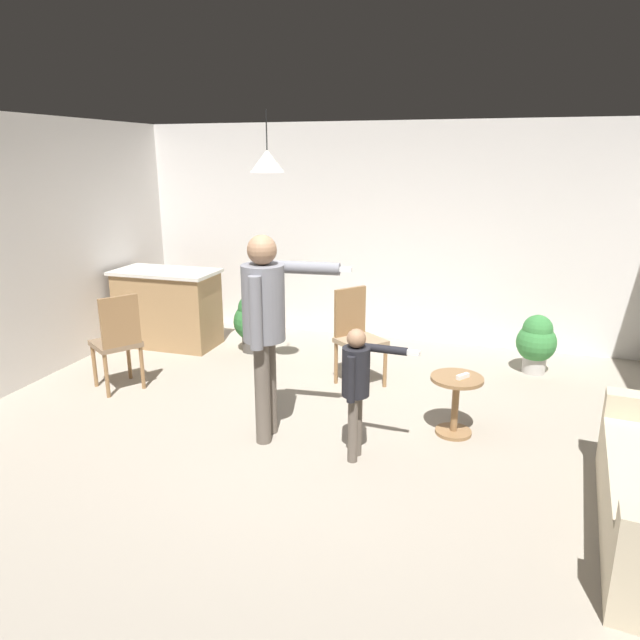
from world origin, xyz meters
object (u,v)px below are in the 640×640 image
object	(u,v)px
person_child	(357,380)
kitchen_counter	(168,308)
person_adult	(266,316)
potted_plant_by_wall	(536,341)
side_table_by_couch	(456,398)
dining_chair_by_counter	(118,339)
dining_chair_near_wall	(356,333)
potted_plant_corner	(253,320)
spare_remote_on_table	(463,376)

from	to	relation	value
person_child	kitchen_counter	bearing A→B (deg)	-121.69
person_adult	potted_plant_by_wall	bearing A→B (deg)	130.64
side_table_by_couch	person_child	world-z (taller)	person_child
dining_chair_by_counter	dining_chair_near_wall	world-z (taller)	same
potted_plant_corner	spare_remote_on_table	distance (m)	2.97
kitchen_counter	side_table_by_couch	bearing A→B (deg)	-21.31
side_table_by_couch	spare_remote_on_table	distance (m)	0.22
person_adult	spare_remote_on_table	size ratio (longest dim) A/B	13.19
potted_plant_corner	side_table_by_couch	bearing A→B (deg)	-30.65
potted_plant_by_wall	spare_remote_on_table	distance (m)	1.89
potted_plant_corner	spare_remote_on_table	world-z (taller)	potted_plant_corner
person_child	spare_remote_on_table	bearing A→B (deg)	133.84
side_table_by_couch	dining_chair_near_wall	xyz separation A→B (m)	(-1.08, 0.86, 0.22)
potted_plant_corner	person_child	bearing A→B (deg)	-49.80
kitchen_counter	side_table_by_couch	xyz separation A→B (m)	(3.61, -1.41, -0.15)
kitchen_counter	dining_chair_near_wall	bearing A→B (deg)	-12.13
dining_chair_by_counter	potted_plant_corner	size ratio (longest dim) A/B	1.40
kitchen_counter	person_child	xyz separation A→B (m)	(2.91, -2.06, 0.18)
person_adult	dining_chair_by_counter	size ratio (longest dim) A/B	1.71
dining_chair_by_counter	potted_plant_by_wall	world-z (taller)	dining_chair_by_counter
dining_chair_by_counter	person_adult	bearing A→B (deg)	-71.76
dining_chair_near_wall	potted_plant_by_wall	world-z (taller)	dining_chair_near_wall
potted_plant_corner	potted_plant_by_wall	bearing A→B (deg)	4.45
kitchen_counter	spare_remote_on_table	xyz separation A→B (m)	(3.66, -1.43, 0.06)
side_table_by_couch	spare_remote_on_table	bearing A→B (deg)	-19.50
side_table_by_couch	potted_plant_corner	size ratio (longest dim) A/B	0.73
spare_remote_on_table	side_table_by_couch	bearing A→B (deg)	160.50
dining_chair_near_wall	potted_plant_by_wall	bearing A→B (deg)	154.61
person_child	person_adult	bearing A→B (deg)	-95.36
side_table_by_couch	dining_chair_near_wall	bearing A→B (deg)	141.22
dining_chair_by_counter	dining_chair_near_wall	size ratio (longest dim) A/B	1.00
person_adult	spare_remote_on_table	world-z (taller)	person_adult
potted_plant_corner	spare_remote_on_table	bearing A→B (deg)	-30.46
kitchen_counter	potted_plant_corner	world-z (taller)	kitchen_counter
dining_chair_by_counter	side_table_by_couch	bearing A→B (deg)	-55.76
kitchen_counter	person_adult	xyz separation A→B (m)	(2.12, -1.94, 0.59)
person_adult	person_child	bearing A→B (deg)	76.10
person_child	dining_chair_near_wall	bearing A→B (deg)	-162.58
dining_chair_by_counter	spare_remote_on_table	world-z (taller)	dining_chair_by_counter
person_child	spare_remote_on_table	world-z (taller)	person_child
person_adult	potted_plant_by_wall	world-z (taller)	person_adult
person_adult	potted_plant_by_wall	size ratio (longest dim) A/B	2.63
person_child	dining_chair_by_counter	xyz separation A→B (m)	(-2.60, 0.63, -0.12)
potted_plant_by_wall	person_adult	bearing A→B (deg)	-134.41
kitchen_counter	side_table_by_couch	world-z (taller)	kitchen_counter
kitchen_counter	dining_chair_near_wall	world-z (taller)	dining_chair_near_wall
side_table_by_couch	dining_chair_near_wall	size ratio (longest dim) A/B	0.52
kitchen_counter	potted_plant_corner	bearing A→B (deg)	3.93
person_child	potted_plant_corner	distance (m)	2.81
person_child	side_table_by_couch	bearing A→B (deg)	136.37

